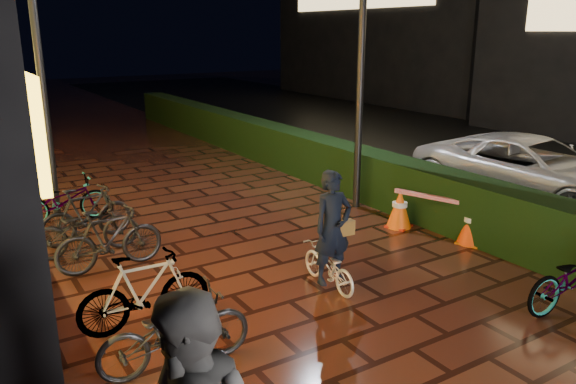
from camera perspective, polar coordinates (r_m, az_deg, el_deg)
ground at (r=6.55m, az=12.61°, el=-15.26°), size 80.00×80.00×0.00m
asphalt_road at (r=16.15m, az=23.20°, el=2.74°), size 11.00×60.00×0.01m
hedge at (r=14.27m, az=-0.27°, el=4.49°), size 0.70×20.00×1.00m
van at (r=12.41m, az=23.46°, el=2.13°), size 2.75×4.95×1.31m
lamp_post_hedge at (r=10.75m, az=7.43°, el=13.07°), size 0.49×0.16×5.14m
lamp_post_sf at (r=10.97m, az=-23.96°, el=12.03°), size 0.50×0.17×5.18m
cyclist at (r=7.52m, az=4.35°, el=-5.45°), size 0.60×1.16×1.65m
traffic_barrier at (r=9.85m, az=14.64°, el=-2.32°), size 0.93×1.71×0.70m
cart_assembly at (r=10.35m, az=15.57°, el=-0.78°), size 0.53×0.55×0.91m
parked_bikes_storefront at (r=8.52m, az=-18.29°, el=-4.84°), size 1.77×6.05×0.93m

